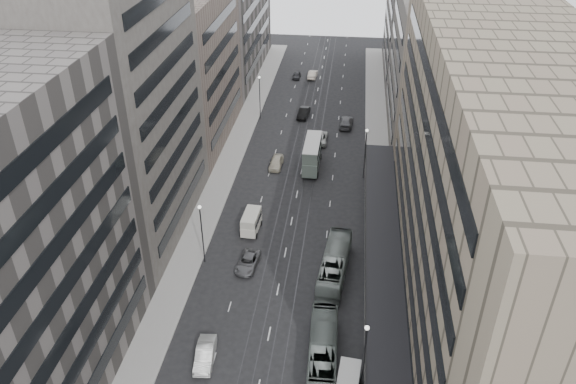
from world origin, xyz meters
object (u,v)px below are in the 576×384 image
at_px(bus_near, 323,352).
at_px(sedan_2, 248,262).
at_px(bus_far, 335,264).
at_px(panel_van, 251,221).
at_px(double_decker, 312,154).
at_px(sedan_1, 205,354).

distance_m(bus_near, sedan_2, 17.22).
bearing_deg(sedan_2, bus_far, 4.52).
bearing_deg(panel_van, bus_near, -60.00).
distance_m(panel_van, sedan_2, 7.53).
xyz_separation_m(double_decker, panel_van, (-6.56, -18.16, -0.96)).
bearing_deg(sedan_1, double_decker, 74.81).
distance_m(double_decker, panel_van, 19.33).
bearing_deg(panel_van, double_decker, 73.06).
bearing_deg(sedan_2, sedan_1, -90.21).
height_order(bus_near, panel_van, bus_near).
distance_m(bus_near, panel_van, 24.01).
distance_m(double_decker, sedan_1, 41.22).
xyz_separation_m(bus_near, panel_van, (-10.92, 21.38, -0.08)).
distance_m(panel_van, sedan_1, 22.40).
xyz_separation_m(bus_far, sedan_2, (-10.56, 0.26, -0.94)).
relative_size(panel_van, sedan_1, 0.91).
relative_size(bus_far, sedan_2, 2.36).
bearing_deg(bus_far, double_decker, -73.75).
bearing_deg(bus_near, bus_far, -93.56).
relative_size(panel_van, sedan_2, 0.90).
xyz_separation_m(bus_far, panel_van, (-11.42, 7.69, -0.11)).
height_order(bus_far, sedan_2, bus_far).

